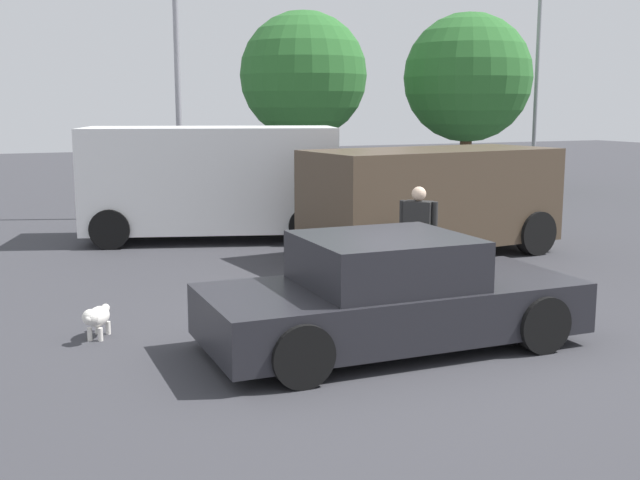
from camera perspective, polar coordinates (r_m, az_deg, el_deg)
ground_plane at (r=8.95m, az=6.17°, el=-7.77°), size 80.00×80.00×0.00m
sedan_foreground at (r=8.83m, az=5.08°, el=-4.07°), size 4.26×1.95×1.27m
dog at (r=9.52m, az=-15.85°, el=-5.40°), size 0.41×0.61×0.41m
van_white at (r=16.01m, az=-7.88°, el=4.39°), size 5.33×3.48×2.25m
suv_dark at (r=14.28m, az=8.08°, el=3.08°), size 4.69×2.51×1.91m
pedestrian at (r=11.48m, az=7.12°, el=0.74°), size 0.45×0.46×1.53m
light_post_near at (r=28.35m, az=15.54°, el=13.78°), size 0.44×0.44×7.27m
light_post_mid at (r=19.16m, az=-10.42°, el=16.08°), size 0.44×0.44×7.28m
tree_back_left at (r=26.25m, az=10.65°, el=11.46°), size 4.12×4.12×5.61m
tree_back_center at (r=24.41m, az=-1.21°, el=11.82°), size 3.86×3.86×5.50m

